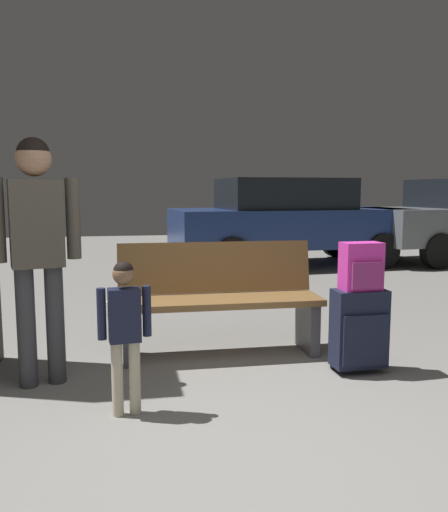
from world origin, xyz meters
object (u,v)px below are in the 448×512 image
(bench, at_px, (219,299))
(adult, at_px, (37,235))
(parked_car_near, at_px, (289,219))
(backpack_bright, at_px, (361,267))
(child, at_px, (124,321))
(suitcase, at_px, (359,329))

(bench, relative_size, adult, 0.98)
(adult, bearing_deg, parked_car_near, 56.79)
(backpack_bright, xyz_separation_m, parked_car_near, (1.15, 5.30, 0.03))
(bench, relative_size, child, 1.77)
(child, height_order, parked_car_near, parked_car_near)
(suitcase, relative_size, parked_car_near, 0.14)
(bench, xyz_separation_m, child, (-0.74, -1.06, 0.12))
(adult, bearing_deg, child, -46.74)
(child, bearing_deg, parked_car_near, 63.89)
(suitcase, relative_size, adult, 0.37)
(suitcase, relative_size, backpack_bright, 1.78)
(bench, bearing_deg, backpack_bright, -34.87)
(suitcase, bearing_deg, bench, 145.14)
(bench, height_order, parked_car_near, parked_car_near)
(bench, height_order, suitcase, bench)
(bench, height_order, adult, adult)
(adult, bearing_deg, backpack_bright, -4.41)
(adult, height_order, parked_car_near, adult)
(parked_car_near, bearing_deg, suitcase, -102.27)
(suitcase, height_order, child, child)
(parked_car_near, bearing_deg, adult, -123.21)
(backpack_bright, distance_m, parked_car_near, 5.43)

